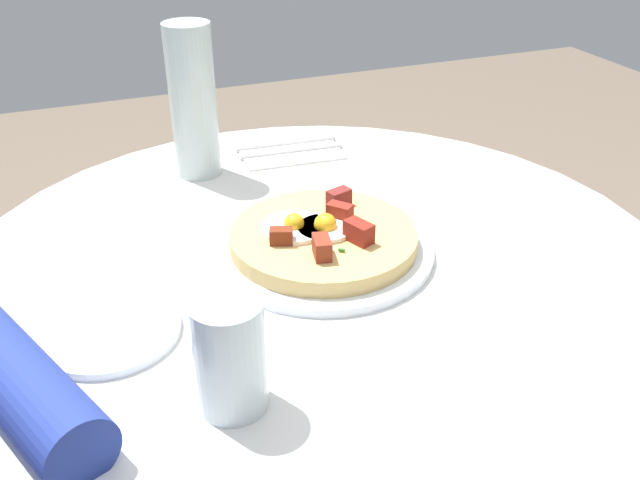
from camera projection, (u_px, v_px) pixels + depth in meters
dining_table at (318, 360)px, 0.99m from camera, size 0.93×0.93×0.74m
pizza_plate at (322, 248)px, 0.90m from camera, size 0.29×0.29×0.01m
breakfast_pizza at (322, 235)px, 0.89m from camera, size 0.24×0.24×0.05m
bread_plate at (109, 330)px, 0.75m from camera, size 0.16×0.16×0.01m
napkin at (288, 149)px, 1.20m from camera, size 0.15×0.18×0.00m
fork at (286, 143)px, 1.21m from camera, size 0.02×0.18×0.00m
knife at (291, 150)px, 1.18m from camera, size 0.02×0.18×0.00m
water_glass at (230, 355)px, 0.63m from camera, size 0.07×0.07×0.12m
water_bottle at (193, 102)px, 1.06m from camera, size 0.07×0.07×0.24m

